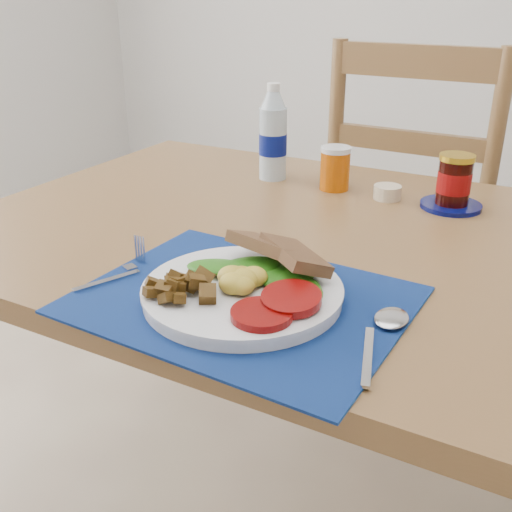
{
  "coord_description": "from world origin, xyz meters",
  "views": [
    {
      "loc": [
        0.34,
        -0.74,
        1.15
      ],
      "look_at": [
        -0.03,
        -0.05,
        0.8
      ],
      "focal_mm": 42.0,
      "sensor_mm": 36.0,
      "label": 1
    }
  ],
  "objects": [
    {
      "name": "jam_on_saucer",
      "position": [
        0.14,
        0.45,
        0.8
      ],
      "size": [
        0.12,
        0.12,
        0.11
      ],
      "color": "#040A4A",
      "rests_on": "table"
    },
    {
      "name": "juice_glass",
      "position": [
        -0.11,
        0.45,
        0.79
      ],
      "size": [
        0.06,
        0.06,
        0.09
      ],
      "primitive_type": "cylinder",
      "color": "#B64C04",
      "rests_on": "table"
    },
    {
      "name": "fork",
      "position": [
        -0.23,
        -0.11,
        0.76
      ],
      "size": [
        0.05,
        0.15,
        0.0
      ],
      "rotation": [
        0.0,
        0.0,
        -0.41
      ],
      "color": "#B2B5BA",
      "rests_on": "placemat"
    },
    {
      "name": "water_bottle",
      "position": [
        -0.26,
        0.46,
        0.84
      ],
      "size": [
        0.06,
        0.06,
        0.22
      ],
      "color": "#ADBFCC",
      "rests_on": "table"
    },
    {
      "name": "chair_far",
      "position": [
        -0.03,
        0.9,
        0.62
      ],
      "size": [
        0.48,
        0.46,
        1.26
      ],
      "rotation": [
        0.0,
        0.0,
        3.11
      ],
      "color": "brown",
      "rests_on": "ground"
    },
    {
      "name": "ramekin",
      "position": [
        0.01,
        0.44,
        0.76
      ],
      "size": [
        0.06,
        0.06,
        0.03
      ],
      "primitive_type": "cylinder",
      "color": "beige",
      "rests_on": "table"
    },
    {
      "name": "spoon",
      "position": [
        0.17,
        -0.08,
        0.76
      ],
      "size": [
        0.05,
        0.19,
        0.01
      ],
      "rotation": [
        0.0,
        0.0,
        0.28
      ],
      "color": "#B2B5BA",
      "rests_on": "placemat"
    },
    {
      "name": "table",
      "position": [
        0.0,
        0.2,
        0.67
      ],
      "size": [
        1.4,
        0.9,
        0.75
      ],
      "color": "brown",
      "rests_on": "ground"
    },
    {
      "name": "placemat",
      "position": [
        -0.03,
        -0.09,
        0.75
      ],
      "size": [
        0.46,
        0.37,
        0.0
      ],
      "primitive_type": "cube",
      "rotation": [
        0.0,
        0.0,
        -0.04
      ],
      "color": "black",
      "rests_on": "table"
    },
    {
      "name": "breakfast_plate",
      "position": [
        -0.04,
        -0.1,
        0.77
      ],
      "size": [
        0.28,
        0.28,
        0.07
      ],
      "rotation": [
        0.0,
        0.0,
        -0.4
      ],
      "color": "silver",
      "rests_on": "placemat"
    }
  ]
}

